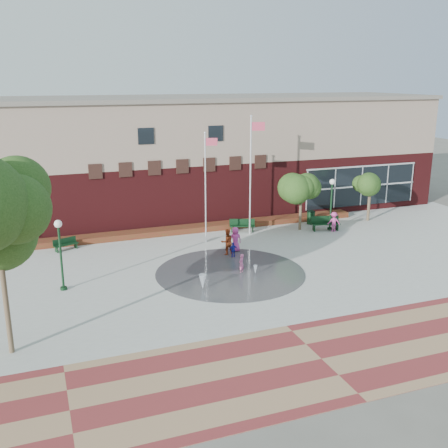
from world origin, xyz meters
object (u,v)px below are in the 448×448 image
object	(u,v)px
trash_can	(311,218)
child_splash	(241,263)
flagpole_left	(206,182)
bench_left	(66,247)
flagpole_right	(251,169)

from	to	relation	value
trash_can	child_splash	world-z (taller)	child_splash
flagpole_left	trash_can	bearing A→B (deg)	24.01
bench_left	trash_can	bearing A→B (deg)	-21.21
bench_left	flagpole_left	bearing A→B (deg)	-30.85
trash_can	bench_left	bearing A→B (deg)	-179.85
flagpole_left	bench_left	bearing A→B (deg)	-175.46
flagpole_right	bench_left	distance (m)	13.18
flagpole_right	trash_can	world-z (taller)	flagpole_right
child_splash	bench_left	bearing A→B (deg)	-80.44
child_splash	flagpole_right	bearing A→B (deg)	-157.29
flagpole_left	flagpole_right	distance (m)	3.62
flagpole_right	bench_left	xyz separation A→B (m)	(-12.42, 0.73, -4.35)
trash_can	child_splash	size ratio (longest dim) A/B	0.91
flagpole_left	child_splash	bearing A→B (deg)	-75.51
flagpole_right	child_splash	bearing A→B (deg)	-102.34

